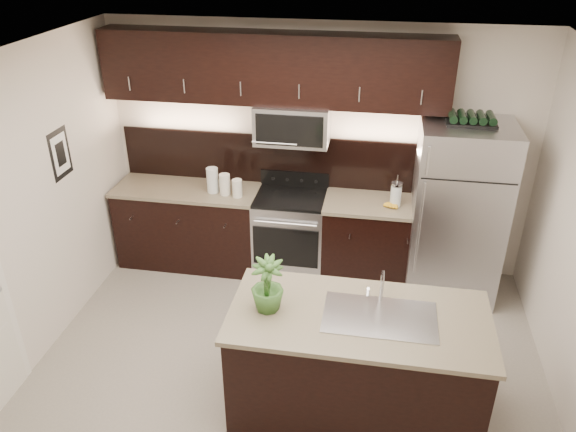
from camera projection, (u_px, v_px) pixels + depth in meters
name	position (u px, v px, depth m)	size (l,w,h in m)	color
ground	(286.00, 376.00, 4.93)	(4.50, 4.50, 0.00)	gray
room_walls	(270.00, 206.00, 4.12)	(4.52, 4.02, 2.71)	beige
counter_run	(272.00, 232.00, 6.25)	(3.51, 0.65, 0.94)	black
upper_fixtures	(276.00, 80.00, 5.59)	(3.49, 0.40, 1.66)	black
island	(356.00, 363.00, 4.41)	(1.96, 0.96, 0.94)	black
sink_faucet	(380.00, 315.00, 4.17)	(0.84, 0.50, 0.28)	silver
refrigerator	(457.00, 212.00, 5.69)	(0.90, 0.81, 1.86)	#B2B2B7
wine_rack	(472.00, 119.00, 5.23)	(0.46, 0.28, 0.11)	black
plant	(267.00, 285.00, 4.16)	(0.25, 0.25, 0.44)	#335D25
canisters	(222.00, 183.00, 5.99)	(0.40, 0.19, 0.28)	silver
french_press	(396.00, 195.00, 5.73)	(0.12, 0.12, 0.34)	silver
bananas	(387.00, 204.00, 5.76)	(0.16, 0.12, 0.05)	gold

